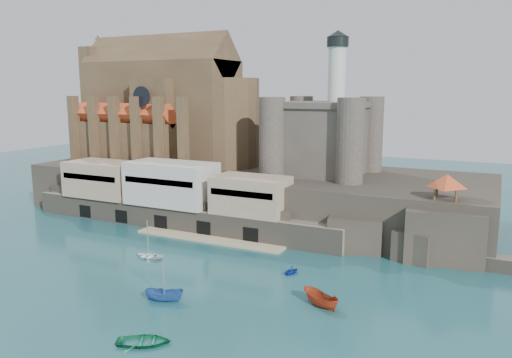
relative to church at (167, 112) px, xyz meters
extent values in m
plane|color=#184B51|center=(24.13, -41.85, -22.13)|extent=(300.00, 300.00, 0.00)
cube|color=black|center=(24.13, -1.85, -17.13)|extent=(100.00, 34.00, 10.00)
cube|color=black|center=(-13.87, -18.35, -19.13)|extent=(9.00, 5.00, 6.00)
cube|color=black|center=(2.13, -18.35, -19.13)|extent=(9.00, 5.00, 6.00)
cube|color=black|center=(19.13, -18.35, -19.13)|extent=(9.00, 5.00, 6.00)
cube|color=black|center=(36.13, -18.35, -19.13)|extent=(9.00, 5.00, 6.00)
cube|color=black|center=(52.13, -18.35, -19.13)|extent=(9.00, 5.00, 6.00)
cube|color=#6F6859|center=(16.13, -19.35, -19.88)|extent=(70.00, 6.00, 4.50)
cube|color=tan|center=(26.13, -23.85, -21.98)|extent=(30.00, 4.00, 0.40)
cube|color=black|center=(-5.87, -22.25, -20.53)|extent=(3.00, 0.40, 2.60)
cube|color=black|center=(4.13, -22.25, -20.53)|extent=(3.00, 0.40, 2.60)
cube|color=black|center=(14.13, -22.25, -20.53)|extent=(3.00, 0.40, 2.60)
cube|color=black|center=(24.13, -22.25, -20.53)|extent=(3.00, 0.40, 2.60)
cube|color=black|center=(34.13, -22.25, -20.53)|extent=(3.00, 0.40, 2.60)
cube|color=tan|center=(-3.87, -18.35, -13.88)|extent=(16.00, 9.00, 7.50)
cube|color=beige|center=(14.13, -18.35, -13.38)|extent=(18.00, 9.00, 8.50)
cube|color=tan|center=(32.13, -18.35, -14.13)|extent=(14.00, 8.00, 7.00)
cube|color=#483622|center=(-1.87, 0.15, -0.13)|extent=(38.00, 14.00, 24.00)
cube|color=#483622|center=(-1.87, 0.15, 11.87)|extent=(38.00, 13.01, 13.01)
cylinder|color=#483622|center=(17.13, 0.15, -2.13)|extent=(14.00, 14.00, 20.00)
cube|color=#483622|center=(2.13, 0.15, -2.13)|extent=(10.00, 20.00, 20.00)
cube|color=#483622|center=(-5.87, -9.35, -7.13)|extent=(28.00, 5.00, 10.00)
cube|color=#483622|center=(-5.87, 9.65, -7.13)|extent=(28.00, 5.00, 10.00)
cube|color=#C34421|center=(-5.87, -9.35, -0.53)|extent=(28.00, 5.66, 5.66)
cube|color=#C34421|center=(-5.87, 9.65, -0.53)|extent=(28.00, 5.66, 5.66)
cube|color=#483622|center=(-20.87, 0.15, 1.87)|extent=(4.00, 10.00, 28.00)
cylinder|color=black|center=(2.13, -11.90, 3.87)|extent=(4.40, 0.30, 4.40)
cube|color=#483622|center=(-17.87, -12.35, -4.13)|extent=(1.60, 2.20, 16.00)
cube|color=#483622|center=(-11.67, -12.35, -4.13)|extent=(1.60, 2.20, 16.00)
cube|color=#483622|center=(-5.47, -12.35, -4.13)|extent=(1.60, 2.20, 16.00)
cube|color=#483622|center=(0.73, -12.35, -4.13)|extent=(1.60, 2.20, 16.00)
cube|color=#483622|center=(6.93, -12.35, -4.13)|extent=(1.60, 2.20, 16.00)
cube|color=#483622|center=(13.13, -12.35, -4.13)|extent=(1.60, 2.20, 16.00)
cube|color=#443D35|center=(40.13, -0.85, -5.13)|extent=(16.00, 16.00, 14.00)
cube|color=#443D35|center=(40.13, -0.85, 2.27)|extent=(17.00, 17.00, 1.20)
cylinder|color=#443D35|center=(32.13, -8.85, -4.13)|extent=(5.20, 5.20, 16.00)
cylinder|color=#443D35|center=(48.13, -8.85, -4.13)|extent=(5.20, 5.20, 16.00)
cylinder|color=#443D35|center=(32.13, 7.15, -4.13)|extent=(5.20, 5.20, 16.00)
cylinder|color=#443D35|center=(48.13, 7.15, -4.13)|extent=(5.20, 5.20, 16.00)
cylinder|color=silver|center=(42.13, 1.15, 7.87)|extent=(3.60, 3.60, 12.00)
cylinder|color=black|center=(42.13, 1.15, 14.87)|extent=(4.40, 4.40, 2.00)
cone|color=black|center=(42.13, 1.15, 16.47)|extent=(4.60, 4.60, 1.40)
cube|color=black|center=(66.13, -15.85, -17.78)|extent=(12.00, 10.00, 8.70)
cube|color=black|center=(62.13, -18.85, -19.63)|extent=(6.00, 5.00, 5.00)
cube|color=black|center=(71.13, -13.85, -19.13)|extent=(5.00, 4.00, 6.00)
cube|color=#483622|center=(66.13, -15.85, -13.28)|extent=(4.20, 4.20, 0.30)
cylinder|color=#483622|center=(64.53, -17.45, -11.83)|extent=(0.36, 0.36, 3.20)
cylinder|color=#483622|center=(67.73, -17.45, -11.83)|extent=(0.36, 0.36, 3.20)
cylinder|color=#483622|center=(64.53, -14.25, -11.83)|extent=(0.36, 0.36, 3.20)
cylinder|color=#483622|center=(67.73, -14.25, -11.83)|extent=(0.36, 0.36, 3.20)
pyramid|color=#C34421|center=(66.13, -15.85, -9.13)|extent=(6.40, 6.40, 2.20)
imported|color=#2958A0|center=(35.19, -49.68, -22.13)|extent=(2.55, 2.51, 5.31)
imported|color=#147E4E|center=(40.05, -59.90, -22.13)|extent=(3.06, 4.34, 5.96)
imported|color=#AC3C1C|center=(54.13, -42.15, -22.13)|extent=(2.95, 2.92, 5.77)
imported|color=white|center=(22.42, -36.79, -22.13)|extent=(1.45, 3.85, 5.27)
imported|color=#0F2798|center=(46.43, -33.16, -22.13)|extent=(2.86, 2.30, 2.88)
camera|label=1|loc=(73.33, -99.83, 5.26)|focal=35.00mm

